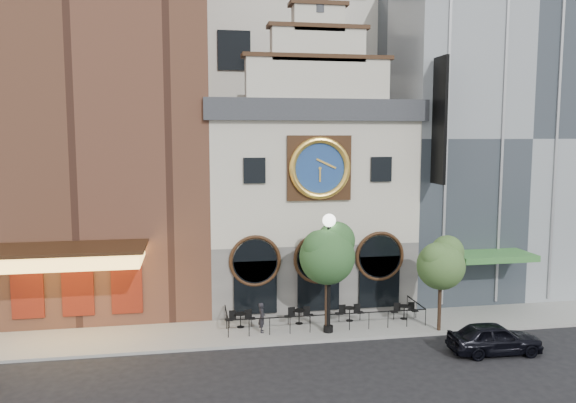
# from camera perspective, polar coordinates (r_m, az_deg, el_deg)

# --- Properties ---
(ground) EXTENTS (120.00, 120.00, 0.00)m
(ground) POSITION_cam_1_polar(r_m,az_deg,el_deg) (29.14, 4.87, -14.06)
(ground) COLOR black
(ground) RESTS_ON ground
(sidewalk) EXTENTS (44.00, 5.00, 0.15)m
(sidewalk) POSITION_cam_1_polar(r_m,az_deg,el_deg) (31.40, 3.68, -12.37)
(sidewalk) COLOR gray
(sidewalk) RESTS_ON ground
(clock_building) EXTENTS (12.60, 8.78, 18.65)m
(clock_building) POSITION_cam_1_polar(r_m,az_deg,el_deg) (35.08, 1.71, 0.72)
(clock_building) COLOR #605E5B
(clock_building) RESTS_ON ground
(theater_building) EXTENTS (14.00, 15.60, 25.00)m
(theater_building) POSITION_cam_1_polar(r_m,az_deg,el_deg) (36.87, -19.49, 9.84)
(theater_building) COLOR brown
(theater_building) RESTS_ON ground
(retail_building) EXTENTS (14.00, 14.40, 20.00)m
(retail_building) POSITION_cam_1_polar(r_m,az_deg,el_deg) (41.51, 19.05, 6.05)
(retail_building) COLOR gray
(retail_building) RESTS_ON ground
(office_tower) EXTENTS (20.00, 16.00, 40.00)m
(office_tower) POSITION_cam_1_polar(r_m,az_deg,el_deg) (47.90, -1.33, 18.29)
(office_tower) COLOR beige
(office_tower) RESTS_ON ground
(cafe_railing) EXTENTS (10.60, 2.60, 0.90)m
(cafe_railing) POSITION_cam_1_polar(r_m,az_deg,el_deg) (31.23, 3.69, -11.46)
(cafe_railing) COLOR black
(cafe_railing) RESTS_ON sidewalk
(bistro_0) EXTENTS (1.58, 0.68, 0.90)m
(bistro_0) POSITION_cam_1_polar(r_m,az_deg,el_deg) (30.65, -4.85, -11.79)
(bistro_0) COLOR black
(bistro_0) RESTS_ON sidewalk
(bistro_1) EXTENTS (1.58, 0.68, 0.90)m
(bistro_1) POSITION_cam_1_polar(r_m,az_deg,el_deg) (31.09, 1.13, -11.50)
(bistro_1) COLOR black
(bistro_1) RESTS_ON sidewalk
(bistro_2) EXTENTS (1.58, 0.68, 0.90)m
(bistro_2) POSITION_cam_1_polar(r_m,az_deg,el_deg) (31.71, 6.28, -11.17)
(bistro_2) COLOR black
(bistro_2) RESTS_ON sidewalk
(bistro_3) EXTENTS (1.58, 0.68, 0.90)m
(bistro_3) POSITION_cam_1_polar(r_m,az_deg,el_deg) (32.51, 11.71, -10.83)
(bistro_3) COLOR black
(bistro_3) RESTS_ON sidewalk
(car_right) EXTENTS (4.47, 1.95, 1.50)m
(car_right) POSITION_cam_1_polar(r_m,az_deg,el_deg) (29.13, 20.24, -12.89)
(car_right) COLOR black
(car_right) RESTS_ON ground
(pedestrian) EXTENTS (0.41, 0.60, 1.56)m
(pedestrian) POSITION_cam_1_polar(r_m,az_deg,el_deg) (29.78, -2.68, -11.69)
(pedestrian) COLOR black
(pedestrian) RESTS_ON sidewalk
(lamppost) EXTENTS (1.96, 0.92, 6.22)m
(lamppost) POSITION_cam_1_polar(r_m,az_deg,el_deg) (29.03, 4.17, -5.90)
(lamppost) COLOR black
(lamppost) RESTS_ON sidewalk
(tree_left) EXTENTS (2.98, 2.87, 5.75)m
(tree_left) POSITION_cam_1_polar(r_m,az_deg,el_deg) (29.05, 4.08, -5.15)
(tree_left) COLOR #382619
(tree_left) RESTS_ON sidewalk
(tree_right) EXTENTS (2.59, 2.49, 4.98)m
(tree_right) POSITION_cam_1_polar(r_m,az_deg,el_deg) (30.38, 15.32, -5.93)
(tree_right) COLOR #382619
(tree_right) RESTS_ON sidewalk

